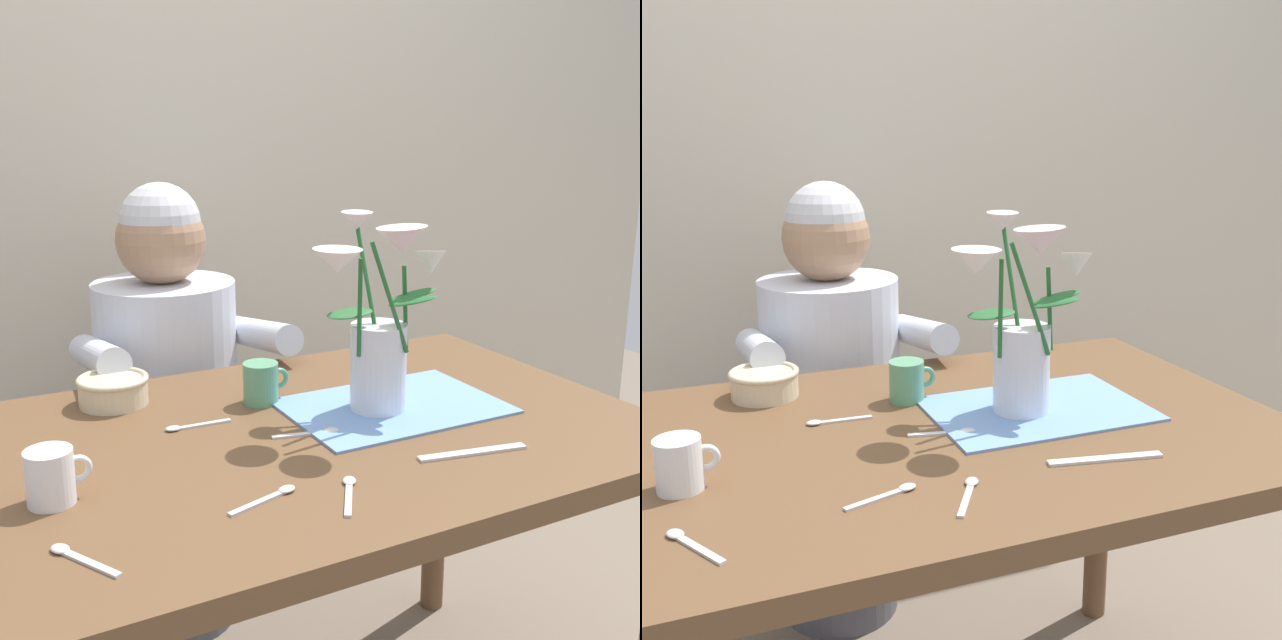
% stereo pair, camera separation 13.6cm
% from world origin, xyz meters
% --- Properties ---
extents(wood_panel_backdrop, '(4.00, 0.10, 2.50)m').
position_xyz_m(wood_panel_backdrop, '(0.00, 1.05, 1.25)').
color(wood_panel_backdrop, beige).
rests_on(wood_panel_backdrop, ground_plane).
extents(dining_table, '(1.20, 0.80, 0.74)m').
position_xyz_m(dining_table, '(0.00, 0.00, 0.64)').
color(dining_table, brown).
rests_on(dining_table, ground_plane).
extents(seated_person, '(0.45, 0.47, 1.14)m').
position_xyz_m(seated_person, '(-0.08, 0.62, 0.56)').
color(seated_person, '#4C4C56').
rests_on(seated_person, ground_plane).
extents(striped_placemat, '(0.40, 0.28, 0.00)m').
position_xyz_m(striped_placemat, '(0.18, 0.02, 0.74)').
color(striped_placemat, '#6B93D1').
rests_on(striped_placemat, dining_table).
extents(flower_vase, '(0.30, 0.25, 0.37)m').
position_xyz_m(flower_vase, '(0.14, 0.00, 0.90)').
color(flower_vase, silver).
rests_on(flower_vase, dining_table).
extents(ceramic_bowl, '(0.14, 0.14, 0.06)m').
position_xyz_m(ceramic_bowl, '(-0.28, 0.28, 0.77)').
color(ceramic_bowl, beige).
rests_on(ceramic_bowl, dining_table).
extents(dinner_knife, '(0.19, 0.05, 0.00)m').
position_xyz_m(dinner_knife, '(0.18, -0.22, 0.74)').
color(dinner_knife, silver).
rests_on(dinner_knife, dining_table).
extents(coffee_cup, '(0.09, 0.07, 0.08)m').
position_xyz_m(coffee_cup, '(-0.03, 0.16, 0.78)').
color(coffee_cup, '#569970').
rests_on(coffee_cup, dining_table).
extents(ceramic_mug, '(0.09, 0.07, 0.08)m').
position_xyz_m(ceramic_mug, '(-0.45, -0.08, 0.78)').
color(ceramic_mug, silver).
rests_on(ceramic_mug, dining_table).
extents(spoon_0, '(0.12, 0.04, 0.01)m').
position_xyz_m(spoon_0, '(-0.01, -0.03, 0.74)').
color(spoon_0, silver).
rests_on(spoon_0, dining_table).
extents(spoon_1, '(0.12, 0.02, 0.01)m').
position_xyz_m(spoon_1, '(-0.19, 0.10, 0.74)').
color(spoon_1, silver).
rests_on(spoon_1, dining_table).
extents(spoon_2, '(0.12, 0.05, 0.01)m').
position_xyz_m(spoon_2, '(-0.17, -0.21, 0.74)').
color(spoon_2, silver).
rests_on(spoon_2, dining_table).
extents(spoon_3, '(0.07, 0.11, 0.01)m').
position_xyz_m(spoon_3, '(-0.45, -0.24, 0.74)').
color(spoon_3, silver).
rests_on(spoon_3, dining_table).
extents(spoon_4, '(0.07, 0.11, 0.01)m').
position_xyz_m(spoon_4, '(-0.06, -0.24, 0.74)').
color(spoon_4, silver).
rests_on(spoon_4, dining_table).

